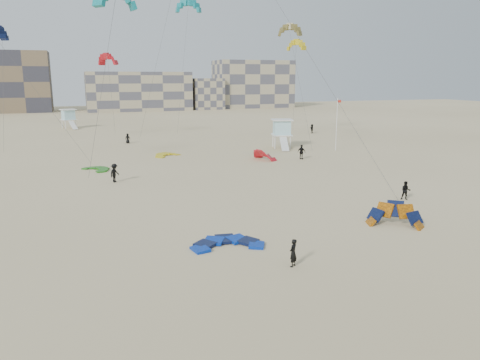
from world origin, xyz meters
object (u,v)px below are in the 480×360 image
object	(u,v)px
kite_ground_blue	(228,246)
kitesurfer_main	(293,253)
lifeguard_tower_near	(282,134)
kite_ground_orange	(394,225)

from	to	relation	value
kite_ground_blue	kitesurfer_main	distance (m)	4.99
kite_ground_blue	lifeguard_tower_near	world-z (taller)	lifeguard_tower_near
kite_ground_orange	lifeguard_tower_near	size ratio (longest dim) A/B	0.63
lifeguard_tower_near	kitesurfer_main	bearing A→B (deg)	-97.47
kite_ground_blue	kitesurfer_main	world-z (taller)	kitesurfer_main
kite_ground_orange	kitesurfer_main	world-z (taller)	kite_ground_orange
kite_ground_blue	kite_ground_orange	bearing A→B (deg)	7.74
kite_ground_blue	kite_ground_orange	world-z (taller)	kite_ground_orange
kite_ground_blue	kitesurfer_main	bearing A→B (deg)	-52.61
kite_ground_orange	lifeguard_tower_near	bearing A→B (deg)	114.32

